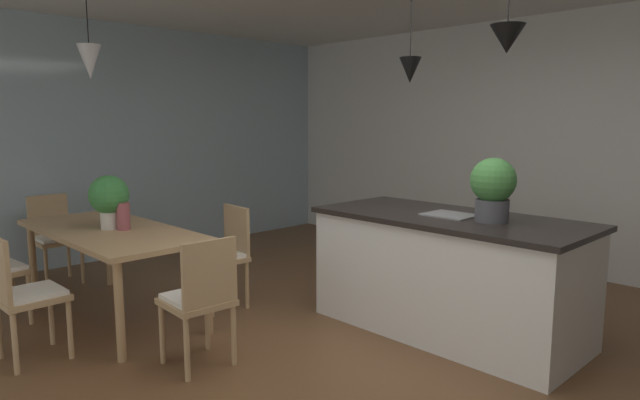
# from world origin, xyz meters

# --- Properties ---
(ground_plane) EXTENTS (10.00, 8.40, 0.04)m
(ground_plane) POSITION_xyz_m (0.00, 0.00, -0.02)
(ground_plane) COLOR brown
(wall_back_kitchen) EXTENTS (10.00, 0.12, 2.70)m
(wall_back_kitchen) POSITION_xyz_m (0.00, 3.26, 1.35)
(wall_back_kitchen) COLOR silver
(wall_back_kitchen) RESTS_ON ground_plane
(window_wall_left_glazing) EXTENTS (0.06, 8.40, 2.70)m
(window_wall_left_glazing) POSITION_xyz_m (-4.06, 0.00, 1.35)
(window_wall_left_glazing) COLOR #9EB7C6
(window_wall_left_glazing) RESTS_ON ground_plane
(dining_table) EXTENTS (1.92, 0.85, 0.73)m
(dining_table) POSITION_xyz_m (-2.14, -0.76, 0.67)
(dining_table) COLOR tan
(dining_table) RESTS_ON ground_plane
(chair_near_right) EXTENTS (0.41, 0.41, 0.87)m
(chair_near_right) POSITION_xyz_m (-1.71, -1.55, 0.47)
(chair_near_right) COLOR tan
(chair_near_right) RESTS_ON ground_plane
(chair_far_right) EXTENTS (0.43, 0.43, 0.87)m
(chair_far_right) POSITION_xyz_m (-1.71, 0.04, 0.47)
(chair_far_right) COLOR tan
(chair_far_right) RESTS_ON ground_plane
(chair_window_end) EXTENTS (0.41, 0.41, 0.87)m
(chair_window_end) POSITION_xyz_m (-3.47, -0.76, 0.47)
(chair_window_end) COLOR tan
(chair_window_end) RESTS_ON ground_plane
(chair_kitchen_end) EXTENTS (0.42, 0.42, 0.87)m
(chair_kitchen_end) POSITION_xyz_m (-0.81, -0.76, 0.47)
(chair_kitchen_end) COLOR tan
(chair_kitchen_end) RESTS_ON ground_plane
(kitchen_island) EXTENTS (2.03, 0.93, 0.91)m
(kitchen_island) POSITION_xyz_m (-0.05, 0.93, 0.46)
(kitchen_island) COLOR white
(kitchen_island) RESTS_ON ground_plane
(pendant_over_table) EXTENTS (0.18, 0.18, 0.78)m
(pendant_over_table) POSITION_xyz_m (-2.12, -0.85, 2.05)
(pendant_over_table) COLOR black
(pendant_over_island_main) EXTENTS (0.17, 0.17, 0.81)m
(pendant_over_island_main) POSITION_xyz_m (-0.44, 0.93, 1.99)
(pendant_over_island_main) COLOR black
(pendant_over_island_aux) EXTENTS (0.23, 0.23, 0.65)m
(pendant_over_island_aux) POSITION_xyz_m (0.35, 0.93, 2.14)
(pendant_over_island_aux) COLOR black
(potted_plant_on_island) EXTENTS (0.32, 0.32, 0.45)m
(potted_plant_on_island) POSITION_xyz_m (0.30, 0.93, 1.15)
(potted_plant_on_island) COLOR #4C4C51
(potted_plant_on_island) RESTS_ON kitchen_island
(potted_plant_on_table) EXTENTS (0.31, 0.31, 0.44)m
(potted_plant_on_table) POSITION_xyz_m (-2.14, -0.76, 0.99)
(potted_plant_on_table) COLOR beige
(potted_plant_on_table) RESTS_ON dining_table
(vase_on_dining_table) EXTENTS (0.10, 0.10, 0.22)m
(vase_on_dining_table) POSITION_xyz_m (-2.02, -0.70, 0.85)
(vase_on_dining_table) COLOR #994C51
(vase_on_dining_table) RESTS_ON dining_table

